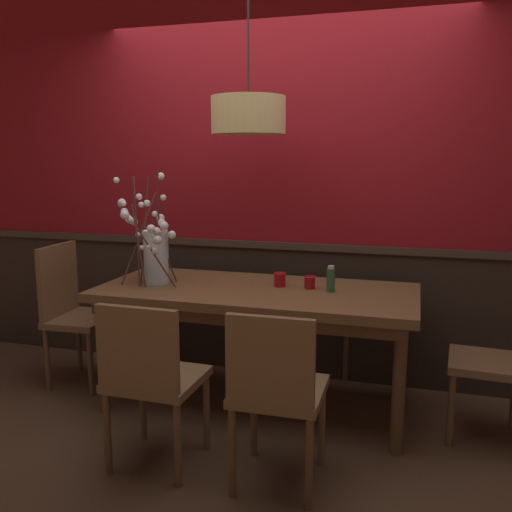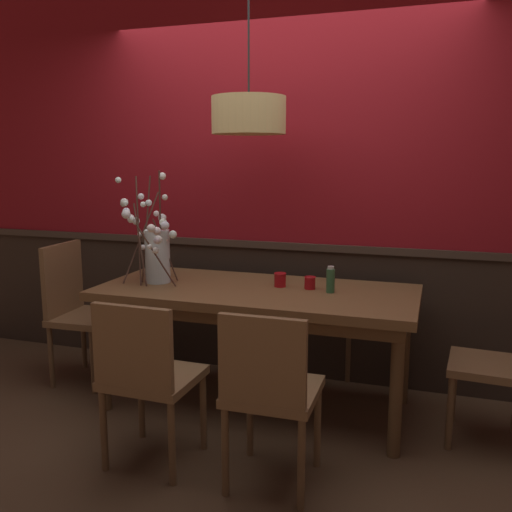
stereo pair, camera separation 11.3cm
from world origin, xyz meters
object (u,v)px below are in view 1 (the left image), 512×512
at_px(candle_holder_nearer_center, 280,279).
at_px(condiment_bottle, 331,279).
at_px(chair_head_west_end, 72,306).
at_px(vase_with_blossoms, 154,251).
at_px(chair_far_side_right, 326,302).
at_px(dining_table, 256,302).
at_px(candle_holder_nearer_edge, 310,282).
at_px(chair_near_side_left, 151,374).
at_px(pendant_lamp, 248,115).
at_px(chair_head_east_end, 501,355).
at_px(chair_near_side_right, 276,388).

relative_size(candle_holder_nearer_center, condiment_bottle, 0.55).
relative_size(chair_head_west_end, vase_with_blossoms, 1.37).
xyz_separation_m(chair_head_west_end, chair_far_side_right, (1.66, 0.80, -0.05)).
distance_m(dining_table, chair_head_west_end, 1.36).
xyz_separation_m(dining_table, chair_far_side_right, (0.31, 0.82, -0.19)).
distance_m(candle_holder_nearer_edge, condiment_bottle, 0.15).
distance_m(chair_near_side_left, condiment_bottle, 1.21).
distance_m(dining_table, pendant_lamp, 1.14).
bearing_deg(chair_near_side_left, chair_head_east_end, 25.47).
height_order(chair_near_side_left, vase_with_blossoms, vase_with_blossoms).
distance_m(chair_near_side_right, chair_head_west_end, 1.90).
xyz_separation_m(chair_far_side_right, candle_holder_nearer_center, (-0.18, -0.73, 0.32)).
height_order(chair_far_side_right, candle_holder_nearer_center, chair_far_side_right).
xyz_separation_m(dining_table, chair_near_side_left, (-0.30, -0.84, -0.18)).
xyz_separation_m(vase_with_blossoms, condiment_bottle, (1.13, 0.08, -0.13)).
bearing_deg(pendant_lamp, chair_head_east_end, -2.72).
relative_size(chair_far_side_right, chair_head_east_end, 0.98).
xyz_separation_m(candle_holder_nearer_edge, condiment_bottle, (0.14, -0.05, 0.04)).
xyz_separation_m(candle_holder_nearer_edge, pendant_lamp, (-0.38, -0.04, 1.01)).
xyz_separation_m(chair_far_side_right, candle_holder_nearer_edge, (0.01, -0.74, 0.31)).
distance_m(chair_far_side_right, condiment_bottle, 0.87).
relative_size(chair_head_west_end, chair_far_side_right, 1.13).
relative_size(chair_near_side_left, chair_head_east_end, 1.00).
bearing_deg(dining_table, chair_head_east_end, -0.93).
relative_size(dining_table, chair_head_east_end, 2.21).
xyz_separation_m(chair_near_side_left, chair_far_side_right, (0.61, 1.67, -0.00)).
relative_size(dining_table, pendant_lamp, 1.58).
distance_m(dining_table, candle_holder_nearer_center, 0.21).
bearing_deg(chair_near_side_right, condiment_bottle, 82.54).
xyz_separation_m(chair_head_west_end, chair_head_east_end, (2.77, -0.04, -0.05)).
distance_m(chair_head_west_end, candle_holder_nearer_edge, 1.69).
xyz_separation_m(chair_head_west_end, vase_with_blossoms, (0.68, -0.06, 0.44)).
xyz_separation_m(chair_head_east_end, candle_holder_nearer_center, (-1.29, 0.11, 0.32)).
bearing_deg(candle_holder_nearer_center, vase_with_blossoms, -170.57).
height_order(chair_head_east_end, candle_holder_nearer_edge, chair_head_east_end).
height_order(vase_with_blossoms, candle_holder_nearer_edge, vase_with_blossoms).
height_order(chair_near_side_right, chair_head_west_end, chair_head_west_end).
bearing_deg(chair_near_side_right, candle_holder_nearer_edge, 91.43).
bearing_deg(chair_head_east_end, candle_holder_nearer_edge, 174.31).
bearing_deg(chair_near_side_right, vase_with_blossoms, 142.14).
bearing_deg(chair_near_side_right, chair_head_west_end, 153.28).
relative_size(chair_head_west_end, condiment_bottle, 6.08).
bearing_deg(chair_head_west_end, candle_holder_nearer_center, 2.66).
relative_size(dining_table, candle_holder_nearer_center, 22.04).
distance_m(chair_head_east_end, pendant_lamp, 1.99).
bearing_deg(chair_near_side_right, candle_holder_nearer_center, 103.11).
bearing_deg(chair_head_east_end, condiment_bottle, 176.52).
xyz_separation_m(chair_head_west_end, pendant_lamp, (1.29, 0.03, 1.28)).
relative_size(chair_near_side_right, chair_head_east_end, 1.01).
bearing_deg(chair_near_side_left, pendant_lamp, 74.97).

